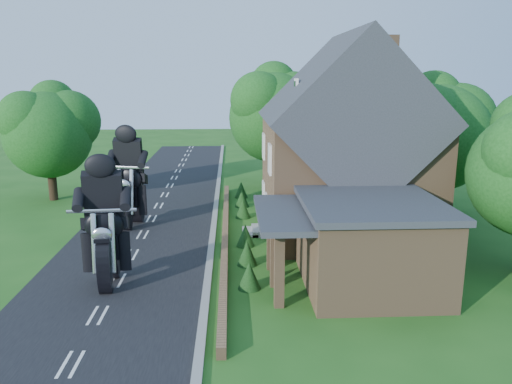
{
  "coord_description": "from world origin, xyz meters",
  "views": [
    {
      "loc": [
        4.66,
        -19.02,
        8.03
      ],
      "look_at": [
        5.79,
        3.53,
        2.8
      ],
      "focal_mm": 35.0,
      "sensor_mm": 36.0,
      "label": 1
    }
  ],
  "objects_px": {
    "house": "(345,151)",
    "motorcycle_follow": "(132,212)",
    "annex": "(366,242)",
    "garden_wall": "(225,236)",
    "motorcycle_lead": "(108,267)"
  },
  "relations": [
    {
      "from": "house",
      "to": "motorcycle_follow",
      "type": "distance_m",
      "value": 11.94
    },
    {
      "from": "annex",
      "to": "house",
      "type": "bearing_deg",
      "value": 84.76
    },
    {
      "from": "house",
      "to": "annex",
      "type": "distance_m",
      "value": 7.3
    },
    {
      "from": "garden_wall",
      "to": "motorcycle_lead",
      "type": "distance_m",
      "value": 7.13
    },
    {
      "from": "garden_wall",
      "to": "motorcycle_lead",
      "type": "bearing_deg",
      "value": -129.09
    },
    {
      "from": "motorcycle_lead",
      "to": "motorcycle_follow",
      "type": "distance_m",
      "value": 8.1
    },
    {
      "from": "house",
      "to": "annex",
      "type": "relative_size",
      "value": 1.45
    },
    {
      "from": "garden_wall",
      "to": "annex",
      "type": "distance_m",
      "value": 8.19
    },
    {
      "from": "motorcycle_lead",
      "to": "garden_wall",
      "type": "bearing_deg",
      "value": -132.94
    },
    {
      "from": "garden_wall",
      "to": "house",
      "type": "distance_m",
      "value": 7.52
    },
    {
      "from": "motorcycle_follow",
      "to": "house",
      "type": "bearing_deg",
      "value": -175.19
    },
    {
      "from": "motorcycle_lead",
      "to": "motorcycle_follow",
      "type": "xyz_separation_m",
      "value": [
        -0.63,
        8.07,
        0.05
      ]
    },
    {
      "from": "garden_wall",
      "to": "house",
      "type": "bearing_deg",
      "value": 9.17
    },
    {
      "from": "house",
      "to": "annex",
      "type": "bearing_deg",
      "value": -95.24
    },
    {
      "from": "house",
      "to": "motorcycle_follow",
      "type": "bearing_deg",
      "value": 172.15
    }
  ]
}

